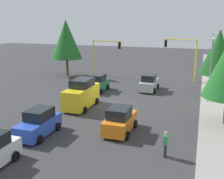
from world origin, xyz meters
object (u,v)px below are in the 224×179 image
object	(u,v)px
delivery_van_yellow	(82,94)
tree_opposite_side	(66,39)
traffic_signal_far_left	(183,51)
street_lamp_curbside	(211,61)
tree_roadside_mid	(219,52)
car_green	(97,84)
car_orange	(120,121)
pedestrian_crossing	(166,143)
car_blue	(39,123)
car_silver	(149,83)
traffic_signal_far_right	(105,51)

from	to	relation	value
delivery_van_yellow	tree_opposite_side	bearing A→B (deg)	-147.45
traffic_signal_far_left	tree_opposite_side	xyz separation A→B (m)	(2.00, -16.72, 1.38)
street_lamp_curbside	tree_roadside_mid	bearing A→B (deg)	169.67
car_green	car_orange	size ratio (longest dim) A/B	0.99
pedestrian_crossing	car_blue	bearing A→B (deg)	-92.54
traffic_signal_far_left	tree_opposite_side	bearing A→B (deg)	-83.18
street_lamp_curbside	tree_opposite_side	distance (m)	21.90
traffic_signal_far_left	car_orange	size ratio (longest dim) A/B	1.54
street_lamp_curbside	pedestrian_crossing	world-z (taller)	street_lamp_curbside
car_orange	car_blue	distance (m)	6.01
car_green	pedestrian_crossing	distance (m)	16.98
car_silver	traffic_signal_far_left	bearing A→B (deg)	154.58
delivery_van_yellow	car_silver	size ratio (longest dim) A/B	1.20
street_lamp_curbside	car_green	world-z (taller)	street_lamp_curbside
car_blue	pedestrian_crossing	bearing A→B (deg)	87.46
car_green	car_orange	xyz separation A→B (m)	(10.91, 6.12, -0.00)
tree_opposite_side	pedestrian_crossing	world-z (taller)	tree_opposite_side
street_lamp_curbside	delivery_van_yellow	bearing A→B (deg)	-66.94
traffic_signal_far_left	delivery_van_yellow	size ratio (longest dim) A/B	1.21
tree_roadside_mid	car_orange	xyz separation A→B (m)	(13.99, -7.19, -3.91)
pedestrian_crossing	street_lamp_curbside	bearing A→B (deg)	168.33
tree_opposite_side	delivery_van_yellow	bearing A→B (deg)	32.55
tree_opposite_side	car_orange	distance (m)	23.14
delivery_van_yellow	pedestrian_crossing	distance (m)	11.79
street_lamp_curbside	car_silver	xyz separation A→B (m)	(-3.57, -6.72, -3.45)
tree_roadside_mid	car_orange	bearing A→B (deg)	-27.21
street_lamp_curbside	tree_opposite_side	bearing A→B (deg)	-112.55
tree_opposite_side	car_blue	distance (m)	22.52
car_green	car_silver	xyz separation A→B (m)	(-2.26, 5.79, 0.00)
delivery_van_yellow	car_blue	world-z (taller)	delivery_van_yellow
traffic_signal_far_left	tree_roadside_mid	xyz separation A→B (m)	(6.00, 4.28, 0.70)
tree_opposite_side	car_silver	world-z (taller)	tree_opposite_side
traffic_signal_far_right	tree_roadside_mid	xyz separation A→B (m)	(6.00, 15.65, 1.00)
tree_roadside_mid	car_blue	distance (m)	21.12
street_lamp_curbside	car_orange	distance (m)	12.04
traffic_signal_far_left	street_lamp_curbside	xyz separation A→B (m)	(10.39, 3.48, 0.24)
car_green	tree_roadside_mid	bearing A→B (deg)	103.02
street_lamp_curbside	car_orange	xyz separation A→B (m)	(9.60, -6.39, -3.45)
car_silver	delivery_van_yellow	bearing A→B (deg)	-30.11
tree_roadside_mid	delivery_van_yellow	world-z (taller)	tree_roadside_mid
traffic_signal_far_left	tree_opposite_side	size ratio (longest dim) A/B	0.70
traffic_signal_far_left	car_green	xyz separation A→B (m)	(9.08, -9.03, -3.21)
delivery_van_yellow	tree_roadside_mid	bearing A→B (deg)	126.88
tree_roadside_mid	tree_opposite_side	xyz separation A→B (m)	(-4.00, -21.00, 0.68)
traffic_signal_far_left	tree_roadside_mid	size ratio (longest dim) A/B	0.79
tree_opposite_side	pedestrian_crossing	bearing A→B (deg)	40.23
traffic_signal_far_right	street_lamp_curbside	world-z (taller)	street_lamp_curbside
car_orange	pedestrian_crossing	xyz separation A→B (m)	(2.85, 3.82, 0.01)
delivery_van_yellow	car_green	world-z (taller)	delivery_van_yellow
tree_opposite_side	car_blue	world-z (taller)	tree_opposite_side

